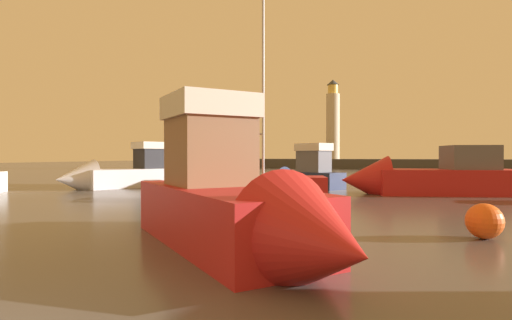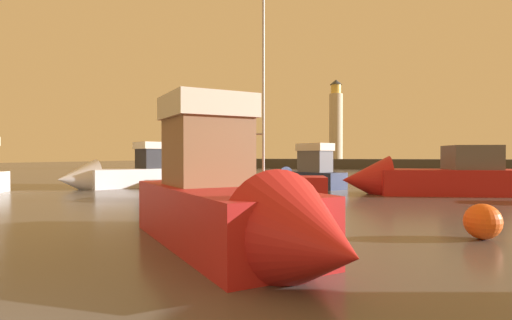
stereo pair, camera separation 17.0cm
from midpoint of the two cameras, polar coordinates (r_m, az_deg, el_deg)
The scene contains 9 objects.
ground_plane at distance 34.02m, azimuth 13.08°, elevation -2.90°, with size 220.00×220.00×0.00m, color #4C4742.
breakwater at distance 65.85m, azimuth 16.65°, elevation -0.56°, with size 76.59×4.29×1.57m, color #423F3D.
lighthouse at distance 66.87m, azimuth 10.84°, elevation 5.42°, with size 2.18×2.18×12.99m.
motorboat_0 at distance 8.56m, azimuth -3.26°, elevation -6.09°, with size 7.36×6.80×3.90m.
motorboat_3 at distance 27.70m, azimuth -18.46°, elevation -1.81°, with size 6.19×8.85×3.55m.
motorboat_4 at distance 26.44m, azimuth 6.54°, elevation -1.81°, with size 6.04×4.43×3.04m.
motorboat_5 at distance 23.26m, azimuth 22.43°, elevation -2.41°, with size 9.72×5.03×3.20m.
sailboat_moored at distance 18.52m, azimuth -1.42°, elevation -3.87°, with size 7.40×4.04×11.99m.
mooring_buoy at distance 11.46m, azimuth 29.43°, elevation -7.60°, with size 0.88×0.88×0.88m, color #EA5919.
Camera 1 is at (4.26, -1.70, 2.06)m, focal length 28.04 mm.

